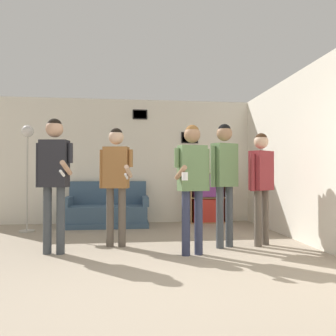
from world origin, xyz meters
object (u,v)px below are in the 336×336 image
at_px(floor_lamp, 27,154).
at_px(person_watcher_holding_cup, 192,174).
at_px(bookshelf, 208,198).
at_px(couch, 107,211).
at_px(drinking_cup, 200,170).
at_px(person_spectator_far_right, 261,176).
at_px(person_player_foreground_left, 54,169).
at_px(person_player_foreground_center, 116,173).
at_px(person_spectator_near_bookshelf, 224,170).

relative_size(floor_lamp, person_watcher_holding_cup, 1.14).
relative_size(bookshelf, floor_lamp, 0.55).
height_order(couch, person_watcher_holding_cup, person_watcher_holding_cup).
bearing_deg(bookshelf, floor_lamp, -168.24).
distance_m(person_watcher_holding_cup, drinking_cup, 2.84).
height_order(floor_lamp, person_spectator_far_right, floor_lamp).
xyz_separation_m(person_player_foreground_left, drinking_cup, (2.52, 2.50, 0.01)).
distance_m(bookshelf, person_watcher_holding_cup, 2.93).
distance_m(person_spectator_far_right, drinking_cup, 2.36).
distance_m(couch, person_watcher_holding_cup, 2.97).
xyz_separation_m(couch, person_player_foreground_center, (0.27, -1.95, 0.78)).
xyz_separation_m(bookshelf, drinking_cup, (-0.16, 0.00, 0.60)).
xyz_separation_m(couch, drinking_cup, (1.99, 0.19, 0.84)).
distance_m(person_player_foreground_left, person_spectator_near_bookshelf, 2.38).
bearing_deg(couch, person_spectator_far_right, -41.16).
distance_m(floor_lamp, person_spectator_far_right, 4.17).
bearing_deg(person_player_foreground_center, couch, 97.78).
relative_size(couch, person_player_foreground_center, 0.95).
bearing_deg(person_spectator_near_bookshelf, person_player_foreground_center, 171.92).
distance_m(bookshelf, floor_lamp, 3.75).
distance_m(person_spectator_near_bookshelf, person_spectator_far_right, 0.59).
bearing_deg(person_player_foreground_center, drinking_cup, 51.22).
distance_m(floor_lamp, drinking_cup, 3.50).
relative_size(floor_lamp, person_spectator_near_bookshelf, 1.09).
xyz_separation_m(bookshelf, person_spectator_far_right, (0.27, -2.31, 0.49)).
height_order(couch, drinking_cup, drinking_cup).
distance_m(couch, person_spectator_far_right, 3.30).
relative_size(person_player_foreground_left, person_spectator_near_bookshelf, 1.01).
bearing_deg(person_watcher_holding_cup, bookshelf, 72.75).
bearing_deg(person_player_foreground_center, person_spectator_near_bookshelf, -8.08).
relative_size(person_spectator_near_bookshelf, person_spectator_far_right, 1.07).
height_order(bookshelf, drinking_cup, drinking_cup).
height_order(person_player_foreground_center, drinking_cup, person_player_foreground_center).
distance_m(person_player_foreground_left, person_watcher_holding_cup, 1.85).
distance_m(couch, person_player_foreground_center, 2.11).
xyz_separation_m(floor_lamp, person_player_foreground_left, (0.88, -1.75, -0.31)).
bearing_deg(couch, drinking_cup, 5.60).
xyz_separation_m(person_watcher_holding_cup, drinking_cup, (0.69, 2.76, 0.08)).
bearing_deg(floor_lamp, person_spectator_near_bookshelf, -26.46).
xyz_separation_m(person_spectator_near_bookshelf, person_spectator_far_right, (0.58, 0.05, -0.09)).
height_order(person_spectator_near_bookshelf, person_spectator_far_right, person_spectator_near_bookshelf).
bearing_deg(bookshelf, person_watcher_holding_cup, -107.25).
bearing_deg(drinking_cup, person_spectator_far_right, -79.33).
height_order(person_spectator_far_right, drinking_cup, person_spectator_far_right).
xyz_separation_m(person_player_foreground_left, person_watcher_holding_cup, (1.83, -0.26, -0.07)).
bearing_deg(person_watcher_holding_cup, drinking_cup, 75.85).
bearing_deg(person_spectator_near_bookshelf, person_player_foreground_left, -176.82).
xyz_separation_m(couch, person_spectator_near_bookshelf, (1.84, -2.17, 0.82)).
bearing_deg(bookshelf, person_player_foreground_left, -137.08).
height_order(bookshelf, person_spectator_far_right, person_spectator_far_right).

